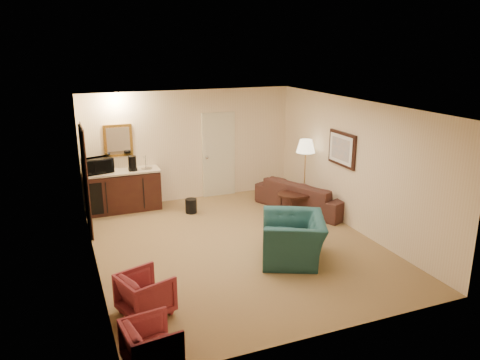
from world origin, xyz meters
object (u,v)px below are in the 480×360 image
Objects in this scene: coffee_table at (297,204)px; wetbar_cabinet at (123,191)px; teal_armchair at (293,231)px; coffee_maker at (132,163)px; floor_lamp at (305,174)px; rose_chair_far at (151,342)px; microwave at (97,164)px; sofa at (304,190)px; waste_bin at (191,206)px; rose_chair_near at (145,292)px.

wetbar_cabinet is at bearing 153.50° from coffee_table.
coffee_maker is at bearing -124.27° from teal_armchair.
wetbar_cabinet is 1.03× the size of floor_lamp.
rose_chair_far is 5.59m from microwave.
sofa is 0.37m from floor_lamp.
wetbar_cabinet is 3.86m from coffee_table.
coffee_table is at bearing -53.13° from rose_chair_far.
sofa is at bearing 40.60° from coffee_table.
coffee_maker is at bearing -24.56° from microwave.
wetbar_cabinet is 1.38× the size of teal_armchair.
floor_lamp reaches higher than sofa.
waste_bin is 0.54× the size of microwave.
sofa is 3.37× the size of rose_chair_near.
floor_lamp is 4.81× the size of coffee_maker.
rose_chair_near is 0.74× the size of coffee_table.
rose_chair_far is at bearing -31.56° from teal_armchair.
waste_bin is (-2.10, 1.00, -0.10)m from coffee_table.
floor_lamp reaches higher than wetbar_cabinet.
wetbar_cabinet is 0.73× the size of sofa.
teal_armchair is at bearing -123.23° from floor_lamp.
microwave reaches higher than sofa.
teal_armchair is at bearing -68.78° from microwave.
wetbar_cabinet is 1.56m from waste_bin.
rose_chair_far reaches higher than coffee_table.
coffee_table is at bearing -25.46° from waste_bin.
wetbar_cabinet is at bearing 151.93° from waste_bin.
waste_bin is at bearing 154.54° from coffee_table.
floor_lamp reaches higher than rose_chair_far.
teal_armchair is 1.80× the size of rose_chair_near.
sofa is at bearing -73.72° from rose_chair_near.
microwave is at bearing -117.14° from teal_armchair.
teal_armchair is at bearing -120.23° from coffee_table.
sofa is at bearing -20.49° from wetbar_cabinet.
coffee_maker is at bearing -18.48° from wetbar_cabinet.
rose_chair_near is (-2.69, -0.75, -0.19)m from teal_armchair.
teal_armchair reaches higher than rose_chair_near.
microwave reaches higher than teal_armchair.
teal_armchair is at bearing -63.36° from rose_chair_far.
teal_armchair is (-1.46, -2.20, 0.08)m from sofa.
waste_bin is at bearing -44.12° from rose_chair_near.
coffee_maker reaches higher than teal_armchair.
rose_chair_far is 5.53m from coffee_maker.
coffee_table is 0.56× the size of floor_lamp.
coffee_maker is at bearing 45.29° from sofa.
floor_lamp is at bearing -33.91° from microwave.
rose_chair_near is 4.47m from microwave.
rose_chair_near is 4.03m from waste_bin.
waste_bin is (-0.99, 2.90, -0.36)m from teal_armchair.
rose_chair_near is at bearing -145.10° from coffee_table.
floor_lamp reaches higher than coffee_maker.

